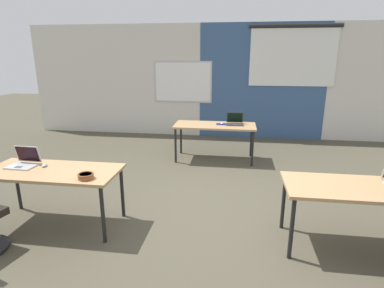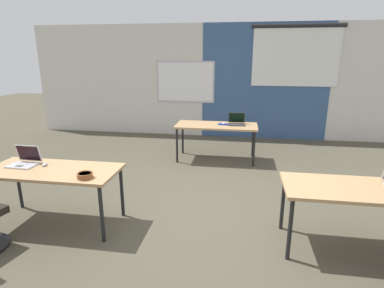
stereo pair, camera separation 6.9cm
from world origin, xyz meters
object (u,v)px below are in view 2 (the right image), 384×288
(mouse_near_left_end, at_px, (45,164))
(desk_near_left, at_px, (53,174))
(desk_far_center, at_px, (216,128))
(mouse_far_right, at_px, (224,123))
(laptop_far_right, at_px, (237,122))
(snack_bowl, at_px, (85,175))
(laptop_near_left_end, at_px, (25,161))
(desk_near_right, at_px, (362,193))

(mouse_near_left_end, bearing_deg, desk_near_left, -31.71)
(desk_far_center, distance_m, mouse_far_right, 0.17)
(laptop_far_right, height_order, mouse_far_right, laptop_far_right)
(desk_far_center, xyz_separation_m, snack_bowl, (-1.22, -3.00, 0.10))
(desk_near_left, distance_m, laptop_near_left_end, 0.45)
(desk_far_center, distance_m, snack_bowl, 3.24)
(desk_near_right, xyz_separation_m, desk_far_center, (-1.75, 2.80, 0.00))
(desk_near_right, distance_m, mouse_far_right, 3.28)
(laptop_near_left_end, relative_size, mouse_near_left_end, 3.09)
(desk_near_left, bearing_deg, snack_bowl, -20.73)
(desk_near_left, height_order, mouse_near_left_end, mouse_near_left_end)
(desk_far_center, xyz_separation_m, mouse_near_left_end, (-1.91, -2.70, 0.08))
(desk_far_center, height_order, mouse_far_right, mouse_far_right)
(desk_near_left, relative_size, laptop_far_right, 4.67)
(desk_near_left, height_order, laptop_near_left_end, laptop_near_left_end)
(laptop_far_right, height_order, snack_bowl, laptop_far_right)
(desk_near_right, relative_size, mouse_far_right, 15.59)
(laptop_far_right, bearing_deg, mouse_far_right, -176.08)
(desk_far_center, bearing_deg, laptop_near_left_end, -128.75)
(mouse_far_right, bearing_deg, desk_near_right, -60.52)
(desk_near_left, xyz_separation_m, snack_bowl, (0.53, -0.20, 0.10))
(desk_near_right, bearing_deg, laptop_far_right, 115.25)
(desk_near_left, bearing_deg, desk_near_right, 0.00)
(desk_far_center, distance_m, laptop_near_left_end, 3.48)
(mouse_far_right, bearing_deg, desk_far_center, -159.57)
(desk_near_left, relative_size, desk_near_right, 1.00)
(desk_far_center, xyz_separation_m, laptop_near_left_end, (-2.18, -2.71, 0.11))
(mouse_far_right, distance_m, mouse_near_left_end, 3.43)
(desk_near_right, relative_size, snack_bowl, 9.01)
(mouse_near_left_end, relative_size, snack_bowl, 0.62)
(desk_near_right, height_order, desk_far_center, same)
(desk_near_right, height_order, snack_bowl, snack_bowl)
(mouse_near_left_end, bearing_deg, snack_bowl, -23.44)
(desk_far_center, height_order, laptop_near_left_end, laptop_near_left_end)
(laptop_far_right, xyz_separation_m, snack_bowl, (-1.61, -3.08, -0.01))
(mouse_near_left_end, bearing_deg, mouse_far_right, 53.37)
(laptop_far_right, relative_size, laptop_near_left_end, 1.01)
(snack_bowl, bearing_deg, mouse_near_left_end, 156.56)
(snack_bowl, bearing_deg, desk_near_left, 159.27)
(laptop_near_left_end, height_order, snack_bowl, laptop_near_left_end)
(laptop_near_left_end, distance_m, snack_bowl, 1.00)
(laptop_far_right, height_order, laptop_near_left_end, laptop_near_left_end)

